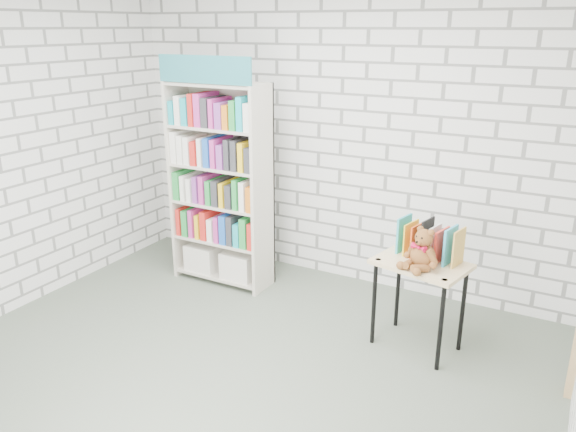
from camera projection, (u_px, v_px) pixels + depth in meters
The scene contains 6 objects.
ground at pixel (226, 374), 4.13m from camera, with size 4.50×4.50×0.00m, color #535D4E.
room_shell at pixel (217, 134), 3.56m from camera, with size 4.52×4.02×2.81m.
bookshelf at pixel (221, 184), 5.37m from camera, with size 0.98×0.38×2.19m.
display_table at pixel (420, 274), 4.30m from camera, with size 0.76×0.61×0.73m.
table_books at pixel (430, 241), 4.30m from camera, with size 0.51×0.31×0.28m.
teddy_bear at pixel (421, 252), 4.12m from camera, with size 0.29×0.28×0.31m.
Camera 1 is at (2.09, -2.89, 2.44)m, focal length 35.00 mm.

